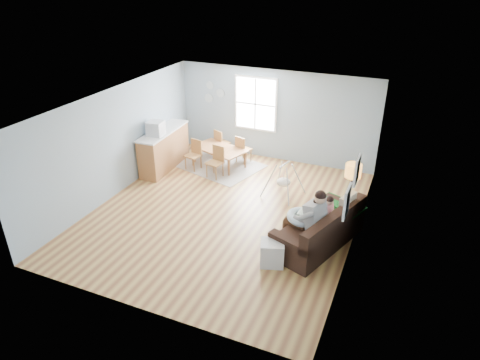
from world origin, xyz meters
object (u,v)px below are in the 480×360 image
at_px(chair_nw, 221,142).
at_px(storage_cube, 272,253).
at_px(floor_lamp, 353,177).
at_px(baby_swing, 284,182).
at_px(toddler, 325,209).
at_px(chair_sw, 195,153).
at_px(chair_ne, 242,148).
at_px(father, 308,217).
at_px(monitor, 155,128).
at_px(chair_se, 216,160).
at_px(dining_table, 219,157).
at_px(sofa, 321,232).
at_px(counter, 164,149).

bearing_deg(chair_nw, storage_cube, -54.17).
relative_size(floor_lamp, baby_swing, 1.59).
relative_size(toddler, chair_sw, 0.99).
relative_size(chair_sw, chair_nw, 1.02).
bearing_deg(chair_ne, father, -50.06).
xyz_separation_m(father, monitor, (-4.81, 1.92, 0.56)).
xyz_separation_m(chair_se, baby_swing, (2.06, -0.35, -0.11)).
height_order(dining_table, chair_nw, chair_nw).
height_order(chair_se, monitor, monitor).
bearing_deg(sofa, monitor, 161.71).
relative_size(floor_lamp, counter, 0.80).
relative_size(sofa, chair_ne, 2.85).
distance_m(chair_se, chair_ne, 1.15).
height_order(father, dining_table, father).
height_order(storage_cube, dining_table, dining_table).
height_order(chair_sw, chair_ne, chair_sw).
bearing_deg(monitor, toddler, -15.97).
height_order(dining_table, chair_sw, chair_sw).
relative_size(chair_nw, baby_swing, 0.81).
relative_size(dining_table, counter, 0.75).
height_order(storage_cube, baby_swing, baby_swing).
bearing_deg(father, dining_table, 138.84).
xyz_separation_m(father, counter, (-4.85, 2.31, -0.20)).
distance_m(storage_cube, counter, 5.34).
bearing_deg(counter, chair_nw, 50.45).
relative_size(counter, monitor, 4.60).
xyz_separation_m(sofa, chair_se, (-3.45, 2.11, 0.18)).
relative_size(toddler, chair_se, 0.96).
xyz_separation_m(storage_cube, chair_se, (-2.71, 3.12, 0.25)).
relative_size(toddler, floor_lamp, 0.51).
distance_m(counter, monitor, 0.85).
relative_size(chair_ne, counter, 0.41).
relative_size(floor_lamp, chair_nw, 1.96).
height_order(dining_table, chair_ne, chair_ne).
relative_size(dining_table, baby_swing, 1.48).
xyz_separation_m(sofa, chair_nw, (-3.94, 3.44, 0.15)).
bearing_deg(father, toddler, 64.54).
relative_size(father, chair_ne, 1.73).
distance_m(toddler, floor_lamp, 0.89).
bearing_deg(chair_sw, floor_lamp, -19.14).
xyz_separation_m(sofa, floor_lamp, (0.42, 0.71, 1.05)).
distance_m(toddler, dining_table, 4.50).
bearing_deg(counter, sofa, -22.02).
bearing_deg(chair_nw, monitor, -122.05).
relative_size(chair_se, counter, 0.43).
bearing_deg(chair_sw, monitor, -140.59).
relative_size(sofa, storage_cube, 4.26).
height_order(sofa, chair_se, sofa).
xyz_separation_m(dining_table, chair_se, (0.24, -0.66, 0.23)).
height_order(father, baby_swing, father).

